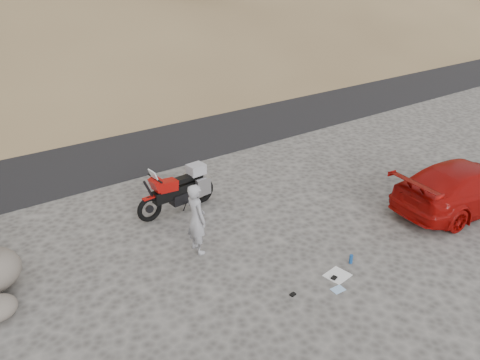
{
  "coord_description": "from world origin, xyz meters",
  "views": [
    {
      "loc": [
        -5.8,
        -7.47,
        6.4
      ],
      "look_at": [
        0.83,
        1.75,
        1.0
      ],
      "focal_mm": 35.0,
      "sensor_mm": 36.0,
      "label": 1
    }
  ],
  "objects": [
    {
      "name": "ground",
      "position": [
        0.0,
        0.0,
        0.0
      ],
      "size": [
        140.0,
        140.0,
        0.0
      ],
      "primitive_type": "plane",
      "color": "#464441",
      "rests_on": "ground"
    },
    {
      "name": "man",
      "position": [
        -1.09,
        0.83,
        0.0
      ],
      "size": [
        0.43,
        0.65,
        1.77
      ],
      "primitive_type": "imported",
      "rotation": [
        0.0,
        0.0,
        1.56
      ],
      "color": "#96959A",
      "rests_on": "ground"
    },
    {
      "name": "gear_glove_a",
      "position": [
        -0.33,
        -1.77,
        0.02
      ],
      "size": [
        0.14,
        0.11,
        0.04
      ],
      "primitive_type": "cube",
      "rotation": [
        0.0,
        0.0,
        0.13
      ],
      "color": "black",
      "rests_on": "ground"
    },
    {
      "name": "road",
      "position": [
        0.0,
        9.0,
        0.0
      ],
      "size": [
        120.0,
        7.0,
        0.05
      ],
      "primitive_type": "cube",
      "color": "black",
      "rests_on": "ground"
    },
    {
      "name": "gear_blue_cloth",
      "position": [
        0.57,
        -2.2,
        0.01
      ],
      "size": [
        0.3,
        0.23,
        0.01
      ],
      "primitive_type": "cube",
      "rotation": [
        0.0,
        0.0,
        -0.06
      ],
      "color": "#99C1EC",
      "rests_on": "ground"
    },
    {
      "name": "gear_bottle",
      "position": [
        1.52,
        -1.69,
        0.11
      ],
      "size": [
        0.1,
        0.1,
        0.22
      ],
      "primitive_type": "cylinder",
      "rotation": [
        0.0,
        0.0,
        0.36
      ],
      "color": "navy",
      "rests_on": "ground"
    },
    {
      "name": "gear_glove_b",
      "position": [
        0.77,
        -1.89,
        0.02
      ],
      "size": [
        0.16,
        0.14,
        0.05
      ],
      "primitive_type": "cube",
      "rotation": [
        0.0,
        0.0,
        0.28
      ],
      "color": "black",
      "rests_on": "ground"
    },
    {
      "name": "red_car",
      "position": [
        6.15,
        -1.69,
        0.0
      ],
      "size": [
        4.84,
        2.45,
        1.35
      ],
      "primitive_type": "imported",
      "rotation": [
        0.0,
        0.0,
        1.45
      ],
      "color": "#9C0B08",
      "rests_on": "ground"
    },
    {
      "name": "gear_white_cloth",
      "position": [
        0.92,
        -1.85,
        0.01
      ],
      "size": [
        0.57,
        0.52,
        0.02
      ],
      "primitive_type": "cube",
      "rotation": [
        0.0,
        0.0,
        0.14
      ],
      "color": "white",
      "rests_on": "ground"
    },
    {
      "name": "motorcycle",
      "position": [
        -0.41,
        2.85,
        0.63
      ],
      "size": [
        2.46,
        0.81,
        1.46
      ],
      "rotation": [
        0.0,
        0.0,
        0.07
      ],
      "color": "black",
      "rests_on": "ground"
    }
  ]
}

